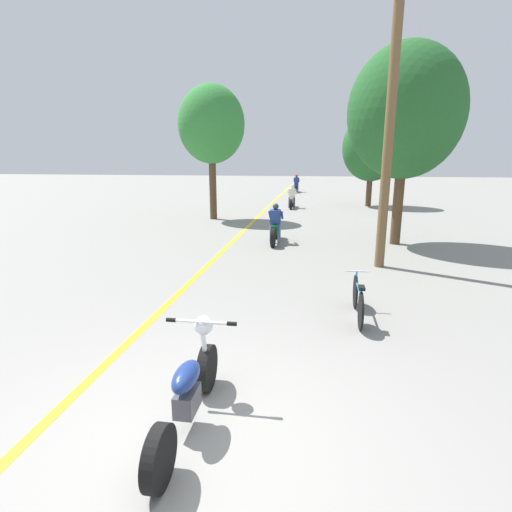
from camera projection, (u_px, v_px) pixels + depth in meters
The scene contains 11 objects.
ground_plane at pixel (198, 441), 4.01m from camera, with size 120.00×120.00×0.00m, color gray.
lane_stripe_center at pixel (245, 229), 15.93m from camera, with size 0.14×48.00×0.01m, color yellow.
utility_pole at pixel (390, 116), 9.56m from camera, with size 1.10×0.24×7.28m.
roadside_tree_right_near at pixel (406, 112), 12.22m from camera, with size 3.53×3.18×6.17m.
roadside_tree_right_far at pixel (372, 147), 22.70m from camera, with size 3.32×2.99×5.26m.
roadside_tree_left at pixel (211, 125), 17.60m from camera, with size 2.96×2.67×5.91m.
motorcycle_foreground at pixel (189, 389), 4.15m from camera, with size 0.82×2.08×0.99m.
motorcycle_rider_lead at pixel (275, 228), 13.26m from camera, with size 0.50×1.98×1.31m.
motorcycle_rider_mid at pixel (292, 199), 22.48m from camera, with size 0.50×1.96×1.32m.
motorcycle_rider_far at pixel (296, 186), 32.79m from camera, with size 0.50×2.01×1.44m.
bicycle_parked at pixel (358, 299), 7.03m from camera, with size 0.44×1.64×0.74m.
Camera 1 is at (1.10, -3.32, 2.77)m, focal length 28.00 mm.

